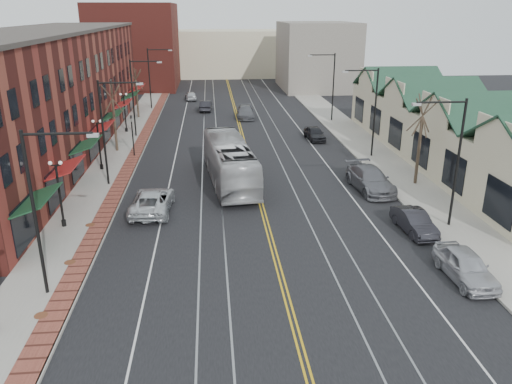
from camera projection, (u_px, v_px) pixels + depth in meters
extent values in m
plane|color=black|center=(283.00, 284.00, 25.15)|extent=(160.00, 160.00, 0.00)
cube|color=gray|center=(112.00, 170.00, 42.79)|extent=(4.00, 120.00, 0.15)
cube|color=gray|center=(383.00, 162.00, 44.84)|extent=(4.00, 120.00, 0.15)
cube|color=maroon|center=(43.00, 94.00, 46.87)|extent=(10.00, 50.00, 11.00)
cube|color=beige|center=(451.00, 137.00, 44.59)|extent=(8.00, 36.00, 4.60)
cube|color=maroon|center=(136.00, 46.00, 86.80)|extent=(14.00, 18.00, 14.00)
cube|color=beige|center=(225.00, 53.00, 103.05)|extent=(22.00, 14.00, 9.00)
cube|color=slate|center=(317.00, 56.00, 85.29)|extent=(12.00, 16.00, 11.00)
cylinder|color=black|center=(35.00, 216.00, 22.73)|extent=(0.16, 0.16, 8.00)
cylinder|color=black|center=(57.00, 134.00, 21.55)|extent=(3.00, 0.12, 0.12)
cube|color=#999999|center=(93.00, 135.00, 21.71)|extent=(0.50, 0.25, 0.15)
cylinder|color=black|center=(103.00, 134.00, 37.69)|extent=(0.16, 0.16, 8.00)
cylinder|color=black|center=(119.00, 83.00, 36.51)|extent=(3.00, 0.12, 0.12)
cube|color=#999999|center=(140.00, 84.00, 36.67)|extent=(0.50, 0.25, 0.15)
cylinder|color=black|center=(133.00, 98.00, 52.65)|extent=(0.16, 0.16, 8.00)
cylinder|color=black|center=(145.00, 61.00, 51.47)|extent=(3.00, 0.12, 0.12)
cube|color=#999999|center=(159.00, 62.00, 51.63)|extent=(0.50, 0.25, 0.15)
cylinder|color=black|center=(149.00, 79.00, 67.60)|extent=(0.16, 0.16, 8.00)
cylinder|color=black|center=(159.00, 50.00, 66.42)|extent=(3.00, 0.12, 0.12)
cube|color=#999999|center=(170.00, 50.00, 66.58)|extent=(0.50, 0.25, 0.15)
cylinder|color=black|center=(457.00, 164.00, 30.31)|extent=(0.16, 0.16, 8.00)
cylinder|color=black|center=(442.00, 102.00, 28.87)|extent=(3.00, 0.12, 0.12)
cube|color=#999999|center=(416.00, 104.00, 28.77)|extent=(0.50, 0.25, 0.15)
cylinder|color=black|center=(375.00, 113.00, 45.26)|extent=(0.16, 0.16, 8.00)
cylinder|color=black|center=(362.00, 70.00, 43.83)|extent=(3.00, 0.12, 0.12)
cube|color=#999999|center=(345.00, 72.00, 43.73)|extent=(0.50, 0.25, 0.15)
cylinder|color=black|center=(333.00, 87.00, 60.22)|extent=(0.16, 0.16, 8.00)
cylinder|color=black|center=(323.00, 55.00, 58.78)|extent=(3.00, 0.12, 0.12)
cube|color=#999999|center=(310.00, 56.00, 58.69)|extent=(0.50, 0.25, 0.15)
cylinder|color=black|center=(64.00, 223.00, 31.41)|extent=(0.28, 0.28, 0.40)
cylinder|color=black|center=(60.00, 196.00, 30.79)|extent=(0.14, 0.14, 4.00)
cube|color=black|center=(56.00, 165.00, 30.10)|extent=(0.60, 0.06, 0.06)
sphere|color=white|center=(50.00, 163.00, 30.02)|extent=(0.24, 0.24, 0.24)
sphere|color=white|center=(60.00, 163.00, 30.07)|extent=(0.24, 0.24, 0.24)
cylinder|color=black|center=(102.00, 167.00, 42.63)|extent=(0.28, 0.28, 0.40)
cylinder|color=black|center=(99.00, 146.00, 42.01)|extent=(0.14, 0.14, 4.00)
cube|color=black|center=(97.00, 123.00, 41.32)|extent=(0.60, 0.06, 0.06)
sphere|color=white|center=(93.00, 121.00, 41.24)|extent=(0.24, 0.24, 0.24)
sphere|color=white|center=(100.00, 121.00, 41.29)|extent=(0.24, 0.24, 0.24)
cylinder|color=black|center=(127.00, 130.00, 55.72)|extent=(0.28, 0.28, 0.40)
cylinder|color=black|center=(125.00, 114.00, 55.09)|extent=(0.14, 0.14, 4.00)
cube|color=black|center=(123.00, 96.00, 54.41)|extent=(0.60, 0.06, 0.06)
sphere|color=white|center=(121.00, 94.00, 54.33)|extent=(0.24, 0.24, 0.24)
sphere|color=white|center=(126.00, 94.00, 54.38)|extent=(0.24, 0.24, 0.24)
cylinder|color=#382B21|center=(115.00, 125.00, 47.49)|extent=(0.24, 0.24, 4.90)
cylinder|color=#382B21|center=(112.00, 99.00, 46.61)|extent=(0.58, 1.37, 2.90)
cylinder|color=#382B21|center=(112.00, 99.00, 46.61)|extent=(1.60, 0.66, 2.78)
cylinder|color=#382B21|center=(112.00, 99.00, 46.61)|extent=(0.53, 1.23, 2.96)
cylinder|color=#382B21|center=(112.00, 99.00, 46.61)|extent=(1.69, 1.03, 2.64)
cylinder|color=#382B21|center=(112.00, 99.00, 46.61)|extent=(1.78, 1.29, 2.48)
cylinder|color=#382B21|center=(137.00, 99.00, 62.50)|extent=(0.24, 0.24, 4.55)
cylinder|color=#382B21|center=(136.00, 80.00, 61.69)|extent=(0.55, 1.28, 2.69)
cylinder|color=#382B21|center=(136.00, 80.00, 61.69)|extent=(1.49, 0.62, 2.58)
cylinder|color=#382B21|center=(136.00, 80.00, 61.69)|extent=(0.50, 1.15, 2.75)
cylinder|color=#382B21|center=(136.00, 80.00, 61.69)|extent=(1.57, 0.97, 2.45)
cylinder|color=#382B21|center=(136.00, 80.00, 61.69)|extent=(1.66, 1.20, 2.30)
cylinder|color=#382B21|center=(419.00, 151.00, 38.34)|extent=(0.24, 0.24, 5.25)
cylinder|color=#382B21|center=(423.00, 116.00, 37.40)|extent=(0.61, 1.46, 3.10)
cylinder|color=#382B21|center=(423.00, 116.00, 37.40)|extent=(1.70, 0.70, 2.97)
cylinder|color=#382B21|center=(423.00, 116.00, 37.40)|extent=(0.56, 1.31, 3.17)
cylinder|color=#382B21|center=(423.00, 116.00, 37.40)|extent=(1.80, 1.10, 2.82)
cylinder|color=#382B21|center=(423.00, 116.00, 37.40)|extent=(1.90, 1.37, 2.65)
cylinder|color=#592D19|center=(41.00, 315.00, 22.26)|extent=(0.60, 0.60, 0.02)
cylinder|color=#592D19|center=(70.00, 262.00, 26.94)|extent=(0.60, 0.60, 0.02)
cylinder|color=#592D19|center=(90.00, 225.00, 31.61)|extent=(0.60, 0.60, 0.02)
cylinder|color=black|center=(133.00, 139.00, 46.07)|extent=(0.12, 0.12, 3.20)
imported|color=black|center=(131.00, 120.00, 45.47)|extent=(0.18, 0.15, 0.90)
imported|color=#BBBBBD|center=(230.00, 162.00, 39.26)|extent=(4.15, 12.58, 3.44)
imported|color=silver|center=(152.00, 201.00, 33.85)|extent=(2.85, 5.70, 1.55)
imported|color=#AFB0B6|center=(465.00, 266.00, 25.31)|extent=(1.93, 4.57, 1.54)
imported|color=#232228|center=(414.00, 222.00, 30.76)|extent=(1.75, 4.24, 1.37)
imported|color=slate|center=(370.00, 179.00, 37.87)|extent=(2.90, 6.09, 1.71)
imported|color=black|center=(315.00, 133.00, 52.56)|extent=(1.94, 4.23, 1.41)
imported|color=black|center=(206.00, 106.00, 67.64)|extent=(1.74, 4.32, 1.40)
imported|color=#5A5C61|center=(245.00, 112.00, 63.17)|extent=(2.33, 5.33, 1.52)
imported|color=#B8BBC0|center=(191.00, 96.00, 75.67)|extent=(2.00, 4.08, 1.34)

